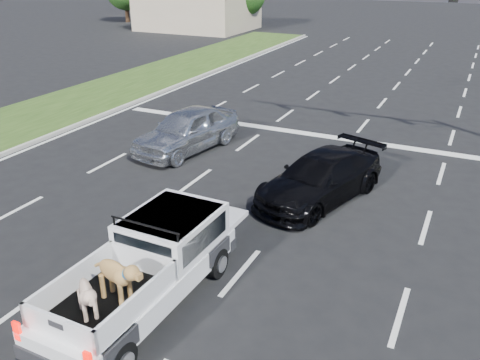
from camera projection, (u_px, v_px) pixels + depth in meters
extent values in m
plane|color=black|center=(174.00, 254.00, 12.12)|extent=(160.00, 160.00, 0.00)
cube|color=silver|center=(142.00, 145.00, 19.15)|extent=(0.12, 60.00, 0.01)
cube|color=silver|center=(224.00, 160.00, 17.77)|extent=(0.12, 60.00, 0.01)
cube|color=silver|center=(320.00, 177.00, 16.38)|extent=(0.12, 60.00, 0.01)
cube|color=silver|center=(434.00, 197.00, 15.00)|extent=(0.12, 60.00, 0.01)
cube|color=silver|center=(69.00, 132.00, 20.55)|extent=(0.15, 60.00, 0.01)
cube|color=silver|center=(308.00, 134.00, 20.38)|extent=(17.00, 0.45, 0.01)
cube|color=#253E13|center=(20.00, 123.00, 21.60)|extent=(5.00, 60.00, 0.10)
cube|color=#9E9B91|center=(64.00, 130.00, 20.62)|extent=(0.15, 60.00, 0.14)
cube|color=tan|center=(198.00, 6.00, 48.85)|extent=(10.00, 8.00, 4.40)
cylinder|color=#332114|center=(127.00, 12.00, 54.90)|extent=(0.44, 0.44, 2.16)
cylinder|color=#332114|center=(174.00, 14.00, 52.53)|extent=(0.44, 0.44, 2.16)
cylinder|color=#332114|center=(244.00, 18.00, 49.37)|extent=(0.44, 0.44, 2.16)
cylinder|color=black|center=(51.00, 332.00, 9.12)|extent=(0.27, 0.69, 0.68)
cylinder|color=black|center=(119.00, 360.00, 8.48)|extent=(0.27, 0.69, 0.68)
cylinder|color=black|center=(158.00, 246.00, 11.83)|extent=(0.27, 0.69, 0.68)
cylinder|color=black|center=(216.00, 263.00, 11.19)|extent=(0.27, 0.69, 0.68)
cube|color=silver|center=(142.00, 282.00, 10.09)|extent=(1.80, 4.78, 0.47)
cube|color=silver|center=(172.00, 230.00, 10.76)|extent=(1.69, 2.09, 0.77)
cube|color=black|center=(143.00, 252.00, 9.91)|extent=(1.39, 0.06, 0.56)
cylinder|color=black|center=(145.00, 225.00, 9.80)|extent=(1.61, 0.08, 0.04)
cube|color=black|center=(106.00, 303.00, 9.15)|extent=(1.64, 2.32, 0.05)
cube|color=silver|center=(72.00, 280.00, 9.36)|extent=(0.12, 2.28, 0.47)
cube|color=silver|center=(139.00, 303.00, 8.73)|extent=(0.12, 2.28, 0.47)
cube|color=silver|center=(58.00, 328.00, 8.14)|extent=(1.59, 0.11, 0.47)
cube|color=red|center=(17.00, 331.00, 8.38)|extent=(0.14, 0.06, 0.36)
imported|color=silver|center=(187.00, 130.00, 18.40)|extent=(2.59, 4.78, 1.55)
imported|color=black|center=(320.00, 178.00, 14.63)|extent=(3.22, 5.01, 1.35)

